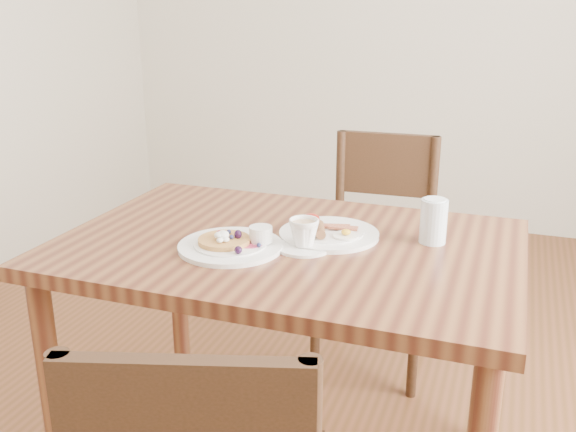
% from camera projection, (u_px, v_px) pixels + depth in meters
% --- Properties ---
extents(dining_table, '(1.20, 0.80, 0.75)m').
position_uv_depth(dining_table, '(288.00, 275.00, 1.73)').
color(dining_table, brown).
rests_on(dining_table, ground).
extents(chair_far, '(0.44, 0.44, 0.88)m').
position_uv_depth(chair_far, '(378.00, 241.00, 2.43)').
color(chair_far, '#3B2215').
rests_on(chair_far, ground).
extents(pancake_plate, '(0.27, 0.27, 0.06)m').
position_uv_depth(pancake_plate, '(233.00, 243.00, 1.64)').
color(pancake_plate, white).
rests_on(pancake_plate, dining_table).
extents(breakfast_plate, '(0.27, 0.27, 0.04)m').
position_uv_depth(breakfast_plate, '(327.00, 232.00, 1.73)').
color(breakfast_plate, white).
rests_on(breakfast_plate, dining_table).
extents(teacup_saucer, '(0.14, 0.14, 0.08)m').
position_uv_depth(teacup_saucer, '(304.00, 236.00, 1.64)').
color(teacup_saucer, white).
rests_on(teacup_saucer, dining_table).
extents(water_glass, '(0.07, 0.07, 0.12)m').
position_uv_depth(water_glass, '(433.00, 221.00, 1.67)').
color(water_glass, silver).
rests_on(water_glass, dining_table).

